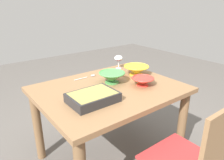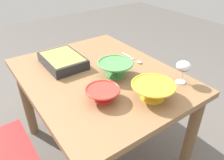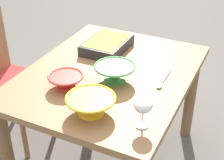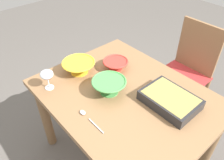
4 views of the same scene
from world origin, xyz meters
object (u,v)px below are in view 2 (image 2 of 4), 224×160
casserole_dish (63,60)px  small_bowl (103,93)px  wine_glass (183,67)px  serving_bowl (115,68)px  mixing_bowl (153,90)px  serving_spoon (136,60)px  dining_table (100,88)px

casserole_dish → small_bowl: small_bowl is taller
wine_glass → serving_bowl: 0.42m
mixing_bowl → wine_glass: bearing=-87.0°
serving_bowl → serving_spoon: 0.27m
dining_table → serving_spoon: 0.35m
wine_glass → small_bowl: size_ratio=0.75×
casserole_dish → serving_spoon: bearing=-118.8°
casserole_dish → mixing_bowl: (-0.66, -0.24, 0.01)m
dining_table → wine_glass: (-0.39, -0.36, 0.23)m
dining_table → serving_bowl: 0.21m
dining_table → casserole_dish: size_ratio=3.45×
dining_table → small_bowl: size_ratio=6.08×
wine_glass → serving_spoon: size_ratio=0.66×
mixing_bowl → small_bowl: size_ratio=1.27×
wine_glass → casserole_dish: (0.65, 0.50, -0.07)m
wine_glass → serving_bowl: wine_glass is taller
mixing_bowl → small_bowl: (0.15, 0.24, -0.01)m
small_bowl → mixing_bowl: bearing=-122.1°
dining_table → mixing_bowl: bearing=-166.3°
casserole_dish → serving_bowl: size_ratio=1.47×
casserole_dish → mixing_bowl: 0.70m
casserole_dish → serving_bowl: bearing=-147.5°
dining_table → mixing_bowl: size_ratio=4.80×
dining_table → wine_glass: size_ratio=8.06×
small_bowl → serving_spoon: size_ratio=0.87×
dining_table → serving_bowl: serving_bowl is taller
dining_table → serving_spoon: (0.00, -0.32, 0.12)m
wine_glass → dining_table: bearing=42.7°
wine_glass → mixing_bowl: wine_glass is taller
wine_glass → small_bowl: bearing=74.9°
casserole_dish → small_bowl: 0.51m
mixing_bowl → serving_spoon: mixing_bowl is taller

